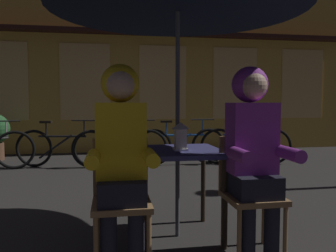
{
  "coord_description": "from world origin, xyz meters",
  "views": [
    {
      "loc": [
        -0.55,
        -2.76,
        1.13
      ],
      "look_at": [
        0.0,
        0.48,
        0.9
      ],
      "focal_mm": 36.3,
      "sensor_mm": 36.0,
      "label": 1
    }
  ],
  "objects_px": {
    "person_left_hooded": "(121,144)",
    "person_right_hooded": "(253,141)",
    "cafe_table": "(178,161)",
    "bicycle_second": "(62,148)",
    "lantern": "(180,136)",
    "bicycle_fourth": "(182,146)",
    "bicycle_fifth": "(246,145)",
    "chair_left": "(121,193)",
    "chair_right": "(249,187)",
    "bicycle_third": "(120,147)"
  },
  "relations": [
    {
      "from": "cafe_table",
      "to": "bicycle_fourth",
      "type": "distance_m",
      "value": 3.34
    },
    {
      "from": "lantern",
      "to": "chair_left",
      "type": "relative_size",
      "value": 0.27
    },
    {
      "from": "cafe_table",
      "to": "bicycle_second",
      "type": "relative_size",
      "value": 0.45
    },
    {
      "from": "person_left_hooded",
      "to": "person_right_hooded",
      "type": "xyz_separation_m",
      "value": [
        0.96,
        0.0,
        0.0
      ]
    },
    {
      "from": "person_right_hooded",
      "to": "bicycle_fifth",
      "type": "relative_size",
      "value": 0.84
    },
    {
      "from": "person_left_hooded",
      "to": "bicycle_fifth",
      "type": "height_order",
      "value": "person_left_hooded"
    },
    {
      "from": "person_right_hooded",
      "to": "bicycle_fourth",
      "type": "distance_m",
      "value": 3.72
    },
    {
      "from": "person_left_hooded",
      "to": "bicycle_second",
      "type": "distance_m",
      "value": 3.94
    },
    {
      "from": "bicycle_fifth",
      "to": "bicycle_second",
      "type": "bearing_deg",
      "value": 175.73
    },
    {
      "from": "chair_right",
      "to": "bicycle_second",
      "type": "relative_size",
      "value": 0.53
    },
    {
      "from": "chair_left",
      "to": "person_right_hooded",
      "type": "xyz_separation_m",
      "value": [
        0.96,
        -0.06,
        0.36
      ]
    },
    {
      "from": "cafe_table",
      "to": "person_left_hooded",
      "type": "xyz_separation_m",
      "value": [
        -0.48,
        -0.43,
        0.21
      ]
    },
    {
      "from": "cafe_table",
      "to": "chair_right",
      "type": "relative_size",
      "value": 0.85
    },
    {
      "from": "lantern",
      "to": "bicycle_second",
      "type": "height_order",
      "value": "lantern"
    },
    {
      "from": "cafe_table",
      "to": "lantern",
      "type": "relative_size",
      "value": 3.2
    },
    {
      "from": "bicycle_fourth",
      "to": "bicycle_fifth",
      "type": "xyz_separation_m",
      "value": [
        1.18,
        -0.12,
        0.0
      ]
    },
    {
      "from": "chair_left",
      "to": "lantern",
      "type": "bearing_deg",
      "value": 32.47
    },
    {
      "from": "chair_right",
      "to": "bicycle_fifth",
      "type": "height_order",
      "value": "chair_right"
    },
    {
      "from": "chair_right",
      "to": "bicycle_fifth",
      "type": "bearing_deg",
      "value": 67.88
    },
    {
      "from": "chair_right",
      "to": "person_left_hooded",
      "type": "relative_size",
      "value": 0.62
    },
    {
      "from": "chair_left",
      "to": "person_left_hooded",
      "type": "height_order",
      "value": "person_left_hooded"
    },
    {
      "from": "bicycle_third",
      "to": "bicycle_fourth",
      "type": "bearing_deg",
      "value": 2.0
    },
    {
      "from": "bicycle_third",
      "to": "bicycle_second",
      "type": "bearing_deg",
      "value": 170.81
    },
    {
      "from": "bicycle_second",
      "to": "bicycle_fourth",
      "type": "relative_size",
      "value": 0.99
    },
    {
      "from": "cafe_table",
      "to": "bicycle_second",
      "type": "bearing_deg",
      "value": 112.4
    },
    {
      "from": "bicycle_fourth",
      "to": "cafe_table",
      "type": "bearing_deg",
      "value": -102.49
    },
    {
      "from": "chair_right",
      "to": "person_right_hooded",
      "type": "height_order",
      "value": "person_right_hooded"
    },
    {
      "from": "cafe_table",
      "to": "bicycle_third",
      "type": "xyz_separation_m",
      "value": [
        -0.39,
        3.21,
        -0.29
      ]
    },
    {
      "from": "person_left_hooded",
      "to": "bicycle_fourth",
      "type": "relative_size",
      "value": 0.83
    },
    {
      "from": "lantern",
      "to": "bicycle_fifth",
      "type": "relative_size",
      "value": 0.14
    },
    {
      "from": "cafe_table",
      "to": "lantern",
      "type": "bearing_deg",
      "value": -77.43
    },
    {
      "from": "person_right_hooded",
      "to": "lantern",
      "type": "bearing_deg",
      "value": 141.63
    },
    {
      "from": "lantern",
      "to": "bicycle_fourth",
      "type": "height_order",
      "value": "lantern"
    },
    {
      "from": "person_left_hooded",
      "to": "bicycle_fifth",
      "type": "bearing_deg",
      "value": 56.17
    },
    {
      "from": "bicycle_second",
      "to": "chair_left",
      "type": "bearing_deg",
      "value": -76.33
    },
    {
      "from": "chair_right",
      "to": "bicycle_second",
      "type": "xyz_separation_m",
      "value": [
        -1.87,
        3.74,
        -0.14
      ]
    },
    {
      "from": "cafe_table",
      "to": "person_right_hooded",
      "type": "relative_size",
      "value": 0.53
    },
    {
      "from": "lantern",
      "to": "chair_right",
      "type": "height_order",
      "value": "lantern"
    },
    {
      "from": "bicycle_third",
      "to": "bicycle_fifth",
      "type": "relative_size",
      "value": 1.01
    },
    {
      "from": "lantern",
      "to": "cafe_table",
      "type": "bearing_deg",
      "value": 102.57
    },
    {
      "from": "person_right_hooded",
      "to": "chair_left",
      "type": "bearing_deg",
      "value": 176.61
    },
    {
      "from": "cafe_table",
      "to": "person_right_hooded",
      "type": "xyz_separation_m",
      "value": [
        0.48,
        -0.43,
        0.21
      ]
    },
    {
      "from": "chair_left",
      "to": "person_left_hooded",
      "type": "xyz_separation_m",
      "value": [
        -0.0,
        -0.06,
        0.36
      ]
    },
    {
      "from": "person_left_hooded",
      "to": "lantern",
      "type": "bearing_deg",
      "value": 36.94
    },
    {
      "from": "cafe_table",
      "to": "bicycle_fourth",
      "type": "relative_size",
      "value": 0.44
    },
    {
      "from": "chair_right",
      "to": "cafe_table",
      "type": "bearing_deg",
      "value": 142.45
    },
    {
      "from": "bicycle_fourth",
      "to": "bicycle_second",
      "type": "bearing_deg",
      "value": 176.67
    },
    {
      "from": "bicycle_fourth",
      "to": "bicycle_fifth",
      "type": "bearing_deg",
      "value": -5.94
    },
    {
      "from": "chair_right",
      "to": "bicycle_third",
      "type": "distance_m",
      "value": 3.69
    },
    {
      "from": "chair_left",
      "to": "chair_right",
      "type": "relative_size",
      "value": 1.0
    }
  ]
}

